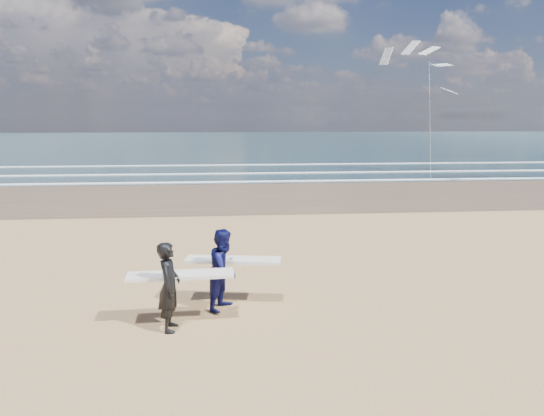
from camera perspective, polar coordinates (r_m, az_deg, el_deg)
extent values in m
cube|color=brown|center=(32.73, 28.91, 1.90)|extent=(220.00, 12.00, 0.01)
cube|color=#193138|center=(82.95, 7.66, 7.73)|extent=(220.00, 100.00, 0.02)
cube|color=white|center=(36.76, 24.78, 3.16)|extent=(220.00, 0.50, 0.05)
cube|color=white|center=(40.87, 21.53, 4.07)|extent=(220.00, 0.50, 0.05)
cube|color=white|center=(46.74, 17.98, 5.05)|extent=(220.00, 0.50, 0.05)
imported|color=black|center=(10.08, -12.01, -9.04)|extent=(0.45, 0.68, 1.84)
cube|color=white|center=(10.35, -10.70, -7.74)|extent=(2.22, 0.63, 0.07)
imported|color=#0B0E42|center=(10.98, -5.61, -7.17)|extent=(1.04, 1.12, 1.84)
cube|color=white|center=(11.29, -4.59, -6.11)|extent=(2.25, 0.84, 0.07)
cube|color=slate|center=(34.93, 18.18, 3.26)|extent=(0.12, 0.12, 0.10)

